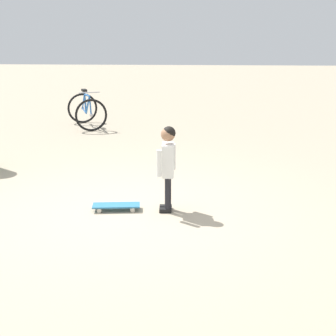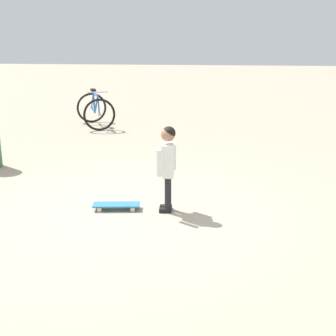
% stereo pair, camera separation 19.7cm
% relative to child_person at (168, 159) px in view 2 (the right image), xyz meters
% --- Properties ---
extents(ground_plane, '(50.00, 50.00, 0.00)m').
position_rel_child_person_xyz_m(ground_plane, '(0.53, 0.05, -0.66)').
color(ground_plane, tan).
extents(child_person, '(0.22, 0.37, 1.06)m').
position_rel_child_person_xyz_m(child_person, '(0.00, 0.00, 0.00)').
color(child_person, black).
rests_on(child_person, ground).
extents(skateboard, '(0.60, 0.25, 0.07)m').
position_rel_child_person_xyz_m(skateboard, '(0.64, 0.02, -0.60)').
color(skateboard, teal).
rests_on(skateboard, ground).
extents(bicycle_mid, '(1.08, 1.26, 0.85)m').
position_rel_child_person_xyz_m(bicycle_mid, '(2.14, -5.19, -0.28)').
color(bicycle_mid, black).
rests_on(bicycle_mid, ground).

